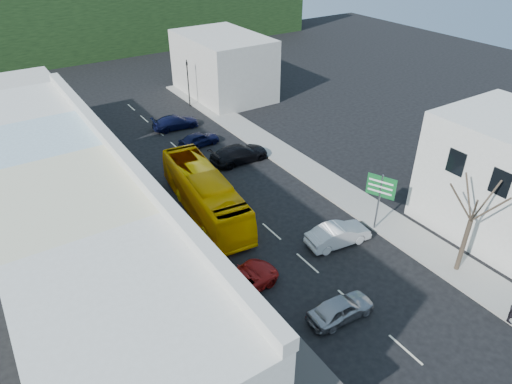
{
  "coord_description": "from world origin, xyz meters",
  "views": [
    {
      "loc": [
        -14.86,
        -16.84,
        19.11
      ],
      "look_at": [
        0.0,
        6.0,
        2.2
      ],
      "focal_mm": 32.0,
      "sensor_mm": 36.0,
      "label": 1
    }
  ],
  "objects_px": {
    "car_silver": "(341,308)",
    "traffic_signal": "(188,84)",
    "pedestrian_left": "(206,290)",
    "car_white": "(338,235)",
    "car_red": "(242,280)",
    "direction_sign": "(378,203)",
    "street_tree": "(471,221)",
    "bus": "(205,194)"
  },
  "relations": [
    {
      "from": "pedestrian_left",
      "to": "direction_sign",
      "type": "distance_m",
      "value": 13.17
    },
    {
      "from": "car_white",
      "to": "pedestrian_left",
      "type": "height_order",
      "value": "pedestrian_left"
    },
    {
      "from": "car_red",
      "to": "traffic_signal",
      "type": "height_order",
      "value": "traffic_signal"
    },
    {
      "from": "car_white",
      "to": "traffic_signal",
      "type": "relative_size",
      "value": 0.84
    },
    {
      "from": "car_silver",
      "to": "pedestrian_left",
      "type": "distance_m",
      "value": 7.48
    },
    {
      "from": "direction_sign",
      "to": "traffic_signal",
      "type": "distance_m",
      "value": 28.48
    },
    {
      "from": "pedestrian_left",
      "to": "car_silver",
      "type": "bearing_deg",
      "value": -141.57
    },
    {
      "from": "street_tree",
      "to": "traffic_signal",
      "type": "relative_size",
      "value": 1.44
    },
    {
      "from": "car_white",
      "to": "traffic_signal",
      "type": "height_order",
      "value": "traffic_signal"
    },
    {
      "from": "car_white",
      "to": "direction_sign",
      "type": "height_order",
      "value": "direction_sign"
    },
    {
      "from": "car_silver",
      "to": "traffic_signal",
      "type": "relative_size",
      "value": 0.84
    },
    {
      "from": "car_silver",
      "to": "street_tree",
      "type": "bearing_deg",
      "value": -94.21
    },
    {
      "from": "car_silver",
      "to": "pedestrian_left",
      "type": "height_order",
      "value": "pedestrian_left"
    },
    {
      "from": "car_silver",
      "to": "car_red",
      "type": "xyz_separation_m",
      "value": [
        -3.35,
        4.8,
        0.0
      ]
    },
    {
      "from": "bus",
      "to": "street_tree",
      "type": "height_order",
      "value": "street_tree"
    },
    {
      "from": "car_silver",
      "to": "direction_sign",
      "type": "bearing_deg",
      "value": -54.64
    },
    {
      "from": "bus",
      "to": "car_silver",
      "type": "xyz_separation_m",
      "value": [
        1.36,
        -13.2,
        -0.85
      ]
    },
    {
      "from": "car_red",
      "to": "car_silver",
      "type": "bearing_deg",
      "value": -152.47
    },
    {
      "from": "street_tree",
      "to": "traffic_signal",
      "type": "xyz_separation_m",
      "value": [
        -1.51,
        34.33,
        -1.16
      ]
    },
    {
      "from": "bus",
      "to": "pedestrian_left",
      "type": "height_order",
      "value": "bus"
    },
    {
      "from": "car_silver",
      "to": "traffic_signal",
      "type": "distance_m",
      "value": 34.08
    },
    {
      "from": "pedestrian_left",
      "to": "direction_sign",
      "type": "xyz_separation_m",
      "value": [
        13.11,
        -0.14,
        1.2
      ]
    },
    {
      "from": "car_white",
      "to": "car_red",
      "type": "xyz_separation_m",
      "value": [
        -7.63,
        -0.21,
        0.0
      ]
    },
    {
      "from": "car_red",
      "to": "direction_sign",
      "type": "xyz_separation_m",
      "value": [
        10.85,
        -0.0,
        1.5
      ]
    },
    {
      "from": "direction_sign",
      "to": "bus",
      "type": "bearing_deg",
      "value": 112.43
    },
    {
      "from": "car_red",
      "to": "traffic_signal",
      "type": "bearing_deg",
      "value": -27.59
    },
    {
      "from": "direction_sign",
      "to": "traffic_signal",
      "type": "relative_size",
      "value": 0.84
    },
    {
      "from": "car_red",
      "to": "traffic_signal",
      "type": "relative_size",
      "value": 0.87
    },
    {
      "from": "car_silver",
      "to": "car_red",
      "type": "bearing_deg",
      "value": 37.68
    },
    {
      "from": "car_white",
      "to": "pedestrian_left",
      "type": "relative_size",
      "value": 2.59
    },
    {
      "from": "street_tree",
      "to": "car_silver",
      "type": "bearing_deg",
      "value": 173.01
    },
    {
      "from": "bus",
      "to": "car_red",
      "type": "distance_m",
      "value": 8.67
    },
    {
      "from": "pedestrian_left",
      "to": "street_tree",
      "type": "bearing_deg",
      "value": -123.02
    },
    {
      "from": "pedestrian_left",
      "to": "street_tree",
      "type": "relative_size",
      "value": 0.22
    },
    {
      "from": "car_white",
      "to": "car_red",
      "type": "relative_size",
      "value": 0.96
    },
    {
      "from": "bus",
      "to": "car_red",
      "type": "bearing_deg",
      "value": -97.21
    },
    {
      "from": "car_red",
      "to": "direction_sign",
      "type": "relative_size",
      "value": 1.05
    },
    {
      "from": "car_red",
      "to": "pedestrian_left",
      "type": "relative_size",
      "value": 2.71
    },
    {
      "from": "car_red",
      "to": "traffic_signal",
      "type": "xyz_separation_m",
      "value": [
        10.49,
        28.47,
        1.93
      ]
    },
    {
      "from": "pedestrian_left",
      "to": "street_tree",
      "type": "distance_m",
      "value": 15.72
    },
    {
      "from": "car_white",
      "to": "direction_sign",
      "type": "relative_size",
      "value": 1.0
    },
    {
      "from": "car_white",
      "to": "street_tree",
      "type": "xyz_separation_m",
      "value": [
        4.37,
        -6.07,
        3.09
      ]
    }
  ]
}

